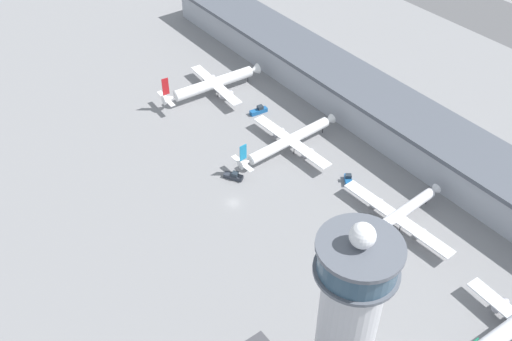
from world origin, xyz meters
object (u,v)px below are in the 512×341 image
at_px(airplane_gate_charlie, 395,217).
at_px(service_truck_catering, 259,111).
at_px(service_truck_fuel, 234,176).
at_px(service_truck_baggage, 348,180).
at_px(airplane_gate_bravo, 289,141).
at_px(airplane_gate_alpha, 213,84).
at_px(control_tower, 348,319).

bearing_deg(airplane_gate_charlie, service_truck_catering, 177.26).
bearing_deg(service_truck_fuel, service_truck_baggage, 50.66).
bearing_deg(airplane_gate_bravo, service_truck_fuel, -88.36).
bearing_deg(airplane_gate_alpha, control_tower, -20.63).
relative_size(service_truck_fuel, service_truck_baggage, 1.22).
relative_size(airplane_gate_bravo, service_truck_catering, 5.99).
height_order(airplane_gate_bravo, service_truck_catering, airplane_gate_bravo).
relative_size(airplane_gate_alpha, airplane_gate_bravo, 1.02).
relative_size(airplane_gate_charlie, service_truck_fuel, 6.09).
height_order(airplane_gate_bravo, airplane_gate_charlie, airplane_gate_bravo).
bearing_deg(service_truck_baggage, control_tower, -45.72).
bearing_deg(service_truck_baggage, service_truck_catering, 179.74).
height_order(airplane_gate_alpha, service_truck_fuel, airplane_gate_alpha).
xyz_separation_m(control_tower, service_truck_baggage, (-53.30, 54.66, -26.60)).
bearing_deg(airplane_gate_alpha, airplane_gate_bravo, 1.16).
distance_m(airplane_gate_bravo, service_truck_catering, 26.91).
xyz_separation_m(airplane_gate_charlie, service_truck_baggage, (-24.27, 3.41, -3.25)).
relative_size(airplane_gate_bravo, airplane_gate_charlie, 1.05).
distance_m(airplane_gate_alpha, service_truck_catering, 24.00).
xyz_separation_m(control_tower, service_truck_fuel, (-78.51, 23.90, -26.66)).
relative_size(airplane_gate_charlie, service_truck_catering, 5.72).
distance_m(control_tower, service_truck_baggage, 80.85).
xyz_separation_m(airplane_gate_bravo, service_truck_fuel, (0.72, -25.30, -3.60)).
height_order(control_tower, airplane_gate_charlie, control_tower).
distance_m(control_tower, service_truck_fuel, 86.29).
distance_m(service_truck_fuel, service_truck_baggage, 39.77).
bearing_deg(service_truck_catering, airplane_gate_charlie, -2.74).
bearing_deg(airplane_gate_bravo, airplane_gate_charlie, 2.34).
bearing_deg(service_truck_baggage, service_truck_fuel, -129.34).
xyz_separation_m(airplane_gate_alpha, service_truck_baggage, (74.77, 6.45, -3.72)).
xyz_separation_m(airplane_gate_bravo, service_truck_catering, (-26.07, 5.70, -3.45)).
distance_m(airplane_gate_alpha, airplane_gate_bravo, 48.84).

